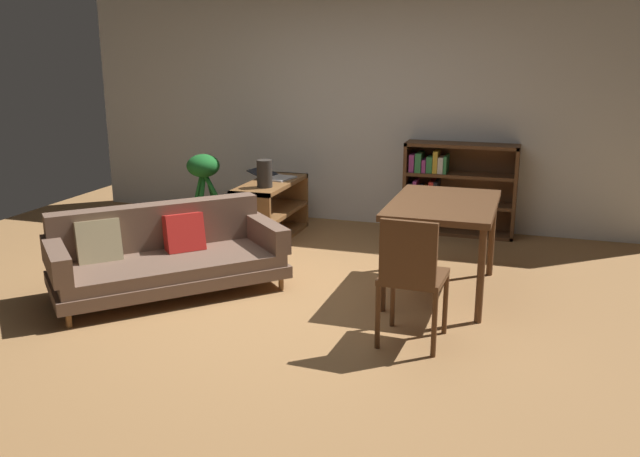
{
  "coord_description": "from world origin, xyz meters",
  "views": [
    {
      "loc": [
        1.86,
        -4.66,
        1.96
      ],
      "look_at": [
        0.27,
        0.22,
        0.56
      ],
      "focal_mm": 37.29,
      "sensor_mm": 36.0,
      "label": 1
    }
  ],
  "objects_px": {
    "fabric_couch": "(165,254)",
    "media_console": "(271,210)",
    "open_laptop": "(274,176)",
    "potted_floor_plant": "(204,187)",
    "desk_speaker": "(265,174)",
    "dining_table": "(443,212)",
    "dining_chair_near": "(411,273)",
    "bookshelf": "(451,188)"
  },
  "relations": [
    {
      "from": "open_laptop",
      "to": "dining_chair_near",
      "type": "height_order",
      "value": "dining_chair_near"
    },
    {
      "from": "potted_floor_plant",
      "to": "bookshelf",
      "type": "bearing_deg",
      "value": 15.36
    },
    {
      "from": "dining_table",
      "to": "dining_chair_near",
      "type": "relative_size",
      "value": 1.35
    },
    {
      "from": "potted_floor_plant",
      "to": "fabric_couch",
      "type": "bearing_deg",
      "value": -72.25
    },
    {
      "from": "fabric_couch",
      "to": "potted_floor_plant",
      "type": "bearing_deg",
      "value": 107.75
    },
    {
      "from": "open_laptop",
      "to": "dining_chair_near",
      "type": "xyz_separation_m",
      "value": [
        1.95,
        -2.4,
        -0.11
      ]
    },
    {
      "from": "potted_floor_plant",
      "to": "desk_speaker",
      "type": "bearing_deg",
      "value": -22.44
    },
    {
      "from": "bookshelf",
      "to": "potted_floor_plant",
      "type": "bearing_deg",
      "value": -164.64
    },
    {
      "from": "fabric_couch",
      "to": "desk_speaker",
      "type": "relative_size",
      "value": 6.9
    },
    {
      "from": "bookshelf",
      "to": "dining_table",
      "type": "bearing_deg",
      "value": -85.04
    },
    {
      "from": "dining_table",
      "to": "potted_floor_plant",
      "type": "bearing_deg",
      "value": 156.87
    },
    {
      "from": "fabric_couch",
      "to": "bookshelf",
      "type": "bearing_deg",
      "value": 51.78
    },
    {
      "from": "dining_table",
      "to": "dining_chair_near",
      "type": "bearing_deg",
      "value": -92.62
    },
    {
      "from": "open_laptop",
      "to": "dining_table",
      "type": "bearing_deg",
      "value": -33.05
    },
    {
      "from": "desk_speaker",
      "to": "bookshelf",
      "type": "distance_m",
      "value": 2.06
    },
    {
      "from": "open_laptop",
      "to": "potted_floor_plant",
      "type": "relative_size",
      "value": 0.6
    },
    {
      "from": "desk_speaker",
      "to": "open_laptop",
      "type": "bearing_deg",
      "value": 100.99
    },
    {
      "from": "fabric_couch",
      "to": "bookshelf",
      "type": "height_order",
      "value": "bookshelf"
    },
    {
      "from": "media_console",
      "to": "potted_floor_plant",
      "type": "height_order",
      "value": "potted_floor_plant"
    },
    {
      "from": "fabric_couch",
      "to": "desk_speaker",
      "type": "xyz_separation_m",
      "value": [
        0.29,
        1.49,
        0.43
      ]
    },
    {
      "from": "dining_chair_near",
      "to": "media_console",
      "type": "bearing_deg",
      "value": 130.89
    },
    {
      "from": "dining_chair_near",
      "to": "bookshelf",
      "type": "height_order",
      "value": "bookshelf"
    },
    {
      "from": "media_console",
      "to": "dining_chair_near",
      "type": "bearing_deg",
      "value": -49.11
    },
    {
      "from": "media_console",
      "to": "potted_floor_plant",
      "type": "xyz_separation_m",
      "value": [
        -0.83,
        0.09,
        0.18
      ]
    },
    {
      "from": "bookshelf",
      "to": "dining_chair_near",
      "type": "bearing_deg",
      "value": -87.81
    },
    {
      "from": "open_laptop",
      "to": "bookshelf",
      "type": "distance_m",
      "value": 1.93
    },
    {
      "from": "dining_chair_near",
      "to": "bookshelf",
      "type": "bearing_deg",
      "value": 92.19
    },
    {
      "from": "fabric_couch",
      "to": "dining_chair_near",
      "type": "bearing_deg",
      "value": -11.56
    },
    {
      "from": "dining_chair_near",
      "to": "desk_speaker",
      "type": "bearing_deg",
      "value": 133.89
    },
    {
      "from": "potted_floor_plant",
      "to": "open_laptop",
      "type": "bearing_deg",
      "value": 7.97
    },
    {
      "from": "fabric_couch",
      "to": "dining_table",
      "type": "height_order",
      "value": "dining_table"
    },
    {
      "from": "open_laptop",
      "to": "media_console",
      "type": "bearing_deg",
      "value": -77.93
    },
    {
      "from": "desk_speaker",
      "to": "bookshelf",
      "type": "height_order",
      "value": "bookshelf"
    },
    {
      "from": "dining_chair_near",
      "to": "potted_floor_plant",
      "type": "bearing_deg",
      "value": 140.03
    },
    {
      "from": "open_laptop",
      "to": "dining_table",
      "type": "xyz_separation_m",
      "value": [
        2.0,
        -1.3,
        0.06
      ]
    },
    {
      "from": "desk_speaker",
      "to": "dining_chair_near",
      "type": "xyz_separation_m",
      "value": [
        1.85,
        -1.93,
        -0.23
      ]
    },
    {
      "from": "desk_speaker",
      "to": "dining_table",
      "type": "xyz_separation_m",
      "value": [
        1.9,
        -0.83,
        -0.06
      ]
    },
    {
      "from": "media_console",
      "to": "desk_speaker",
      "type": "xyz_separation_m",
      "value": [
        0.05,
        -0.27,
        0.44
      ]
    },
    {
      "from": "media_console",
      "to": "open_laptop",
      "type": "xyz_separation_m",
      "value": [
        -0.04,
        0.2,
        0.33
      ]
    },
    {
      "from": "fabric_couch",
      "to": "media_console",
      "type": "xyz_separation_m",
      "value": [
        0.24,
        1.76,
        -0.01
      ]
    },
    {
      "from": "media_console",
      "to": "open_laptop",
      "type": "relative_size",
      "value": 2.27
    },
    {
      "from": "potted_floor_plant",
      "to": "dining_chair_near",
      "type": "relative_size",
      "value": 0.93
    }
  ]
}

